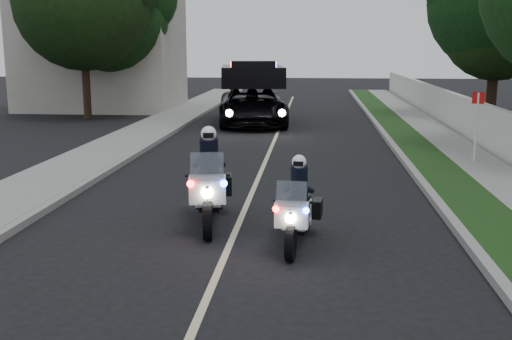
% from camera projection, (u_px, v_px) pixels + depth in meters
% --- Properties ---
extents(ground, '(120.00, 120.00, 0.00)m').
position_uv_depth(ground, '(193.00, 332.00, 7.42)').
color(ground, black).
rests_on(ground, ground).
extents(curb_right, '(0.20, 60.00, 0.15)m').
position_uv_depth(curb_right, '(411.00, 169.00, 16.79)').
color(curb_right, gray).
rests_on(curb_right, ground).
extents(grass_verge, '(1.20, 60.00, 0.16)m').
position_uv_depth(grass_verge, '(438.00, 170.00, 16.72)').
color(grass_verge, '#193814').
rests_on(grass_verge, ground).
extents(sidewalk_right, '(1.40, 60.00, 0.16)m').
position_uv_depth(sidewalk_right, '(487.00, 171.00, 16.60)').
color(sidewalk_right, gray).
rests_on(sidewalk_right, ground).
extents(curb_left, '(0.20, 60.00, 0.15)m').
position_uv_depth(curb_left, '(119.00, 164.00, 17.54)').
color(curb_left, gray).
rests_on(curb_left, ground).
extents(sidewalk_left, '(2.00, 60.00, 0.16)m').
position_uv_depth(sidewalk_left, '(82.00, 163.00, 17.64)').
color(sidewalk_left, gray).
rests_on(sidewalk_left, ground).
extents(building_far, '(8.00, 6.00, 7.00)m').
position_uv_depth(building_far, '(102.00, 44.00, 33.01)').
color(building_far, '#A8A396').
rests_on(building_far, ground).
extents(lane_marking, '(0.12, 50.00, 0.01)m').
position_uv_depth(lane_marking, '(262.00, 169.00, 17.18)').
color(lane_marking, '#BFB78C').
rests_on(lane_marking, ground).
extents(police_moto_left, '(1.08, 2.32, 1.90)m').
position_uv_depth(police_moto_left, '(210.00, 224.00, 11.88)').
color(police_moto_left, silver).
rests_on(police_moto_left, ground).
extents(police_moto_right, '(0.83, 1.91, 1.57)m').
position_uv_depth(police_moto_right, '(297.00, 245.00, 10.63)').
color(police_moto_right, silver).
rests_on(police_moto_right, ground).
extents(police_suv, '(3.60, 6.43, 2.97)m').
position_uv_depth(police_suv, '(253.00, 125.00, 26.91)').
color(police_suv, black).
rests_on(police_suv, ground).
extents(bicycle, '(0.64, 1.74, 0.90)m').
position_uv_depth(bicycle, '(233.00, 115.00, 30.79)').
color(bicycle, black).
rests_on(bicycle, ground).
extents(cyclist, '(0.69, 0.49, 1.81)m').
position_uv_depth(cyclist, '(233.00, 115.00, 30.79)').
color(cyclist, black).
rests_on(cyclist, ground).
extents(sign_post, '(0.45, 0.45, 2.20)m').
position_uv_depth(sign_post, '(473.00, 166.00, 17.60)').
color(sign_post, '#B20C21').
rests_on(sign_post, ground).
extents(tree_right_d, '(6.94, 6.94, 10.26)m').
position_uv_depth(tree_right_d, '(488.00, 120.00, 28.39)').
color(tree_right_d, '#133913').
rests_on(tree_right_d, ground).
extents(tree_right_e, '(5.60, 5.60, 8.44)m').
position_uv_depth(tree_right_e, '(491.00, 121.00, 28.29)').
color(tree_right_e, '#193210').
rests_on(tree_right_e, ground).
extents(tree_left_near, '(6.80, 6.80, 9.38)m').
position_uv_depth(tree_left_near, '(117.00, 113.00, 31.38)').
color(tree_left_near, '#163A13').
rests_on(tree_left_near, ground).
extents(tree_left_far, '(7.02, 7.02, 10.35)m').
position_uv_depth(tree_left_far, '(88.00, 119.00, 29.05)').
color(tree_left_far, black).
rests_on(tree_left_far, ground).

